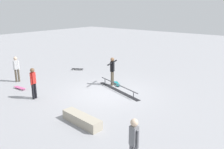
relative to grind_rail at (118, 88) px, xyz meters
The scene contains 10 objects.
ground_plane 0.66m from the grind_rail, 63.89° to the left, with size 60.00×60.00×0.00m, color #9E9EA3.
grind_rail is the anchor object (origin of this frame).
skate_ledge 3.89m from the grind_rail, 107.31° to the left, with size 1.81×0.46×0.36m, color #B2A893.
skater_main 1.25m from the grind_rail, 33.37° to the right, with size 0.45×1.23×1.58m.
skateboard_main 0.98m from the grind_rail, 48.82° to the right, with size 0.75×0.65×0.09m.
bystander_white_shirt 6.09m from the grind_rail, 24.03° to the left, with size 0.25×0.33×1.50m.
bystander_grey_shirt 6.20m from the grind_rail, 131.45° to the left, with size 0.34×0.20×1.49m.
bystander_red_shirt 4.21m from the grind_rail, 54.12° to the left, with size 0.21×0.34×1.50m.
loose_skateboard_black 5.03m from the grind_rail, 18.16° to the right, with size 0.79×0.58×0.09m.
loose_skateboard_pink 5.25m from the grind_rail, 36.09° to the left, with size 0.81×0.30×0.09m.
Camera 1 is at (-7.32, 8.57, 4.22)m, focal length 37.63 mm.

